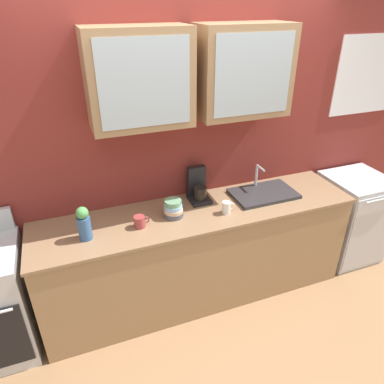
{
  "coord_description": "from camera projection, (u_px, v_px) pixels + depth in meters",
  "views": [
    {
      "loc": [
        -0.93,
        -2.3,
        2.44
      ],
      "look_at": [
        -0.06,
        0.0,
        1.09
      ],
      "focal_mm": 33.33,
      "sensor_mm": 36.0,
      "label": 1
    }
  ],
  "objects": [
    {
      "name": "sink_faucet",
      "position": [
        263.0,
        193.0,
        3.13
      ],
      "size": [
        0.56,
        0.35,
        0.23
      ],
      "color": "#2D2D30",
      "rests_on": "counter"
    },
    {
      "name": "cup_near_bowls",
      "position": [
        140.0,
        222.0,
        2.69
      ],
      "size": [
        0.12,
        0.08,
        0.09
      ],
      "color": "#993838",
      "rests_on": "counter"
    },
    {
      "name": "back_wall_unit",
      "position": [
        186.0,
        127.0,
        2.88
      ],
      "size": [
        5.02,
        0.44,
        2.83
      ],
      "color": "maroon",
      "rests_on": "ground_plane"
    },
    {
      "name": "dishwasher",
      "position": [
        351.0,
        218.0,
        3.64
      ],
      "size": [
        0.57,
        0.61,
        0.9
      ],
      "color": "silver",
      "rests_on": "ground_plane"
    },
    {
      "name": "vase",
      "position": [
        84.0,
        224.0,
        2.52
      ],
      "size": [
        0.1,
        0.1,
        0.26
      ],
      "color": "#33598C",
      "rests_on": "counter"
    },
    {
      "name": "cup_near_sink",
      "position": [
        227.0,
        207.0,
        2.86
      ],
      "size": [
        0.11,
        0.07,
        0.1
      ],
      "color": "silver",
      "rests_on": "counter"
    },
    {
      "name": "coffee_maker",
      "position": [
        198.0,
        188.0,
        3.03
      ],
      "size": [
        0.17,
        0.2,
        0.29
      ],
      "color": "black",
      "rests_on": "counter"
    },
    {
      "name": "bowl_stack",
      "position": [
        173.0,
        209.0,
        2.81
      ],
      "size": [
        0.16,
        0.16,
        0.14
      ],
      "color": "#4C4C54",
      "rests_on": "counter"
    },
    {
      "name": "ground_plane",
      "position": [
        198.0,
        292.0,
        3.35
      ],
      "size": [
        10.0,
        10.0,
        0.0
      ],
      "primitive_type": "plane",
      "color": "#936B47"
    },
    {
      "name": "counter",
      "position": [
        199.0,
        254.0,
        3.13
      ],
      "size": [
        2.68,
        0.62,
        0.9
      ],
      "color": "#93704C",
      "rests_on": "ground_plane"
    }
  ]
}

